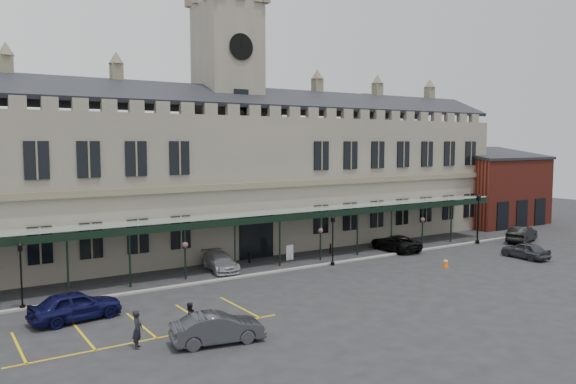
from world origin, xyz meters
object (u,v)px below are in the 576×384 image
sign_board (290,253)px  car_left_b (218,328)px  traffic_cone (446,262)px  person_a (137,329)px  station_building (229,179)px  car_right_b (522,234)px  car_right_a (525,250)px  car_taxi (220,262)px  person_b (189,318)px  car_van (395,243)px  clock_tower (228,106)px  car_left_a (75,306)px  lamp_post_right (478,214)px  lamp_post_left (21,269)px  lamp_post_mid (333,235)px

sign_board → car_left_b: 19.82m
traffic_cone → person_a: 26.27m
car_left_b → person_a: bearing=77.7°
station_building → car_right_b: 29.15m
station_building → car_right_a: bearing=-42.8°
car_taxi → car_right_b: car_right_b is taller
car_right_b → person_b: (-37.89, -6.73, -0.01)m
station_building → car_left_b: bearing=-118.5°
car_taxi → car_van: size_ratio=0.92×
station_building → person_b: 23.72m
person_a → clock_tower: bearing=-8.3°
car_left_b → car_left_a: bearing=44.5°
traffic_cone → car_van: car_van is taller
car_taxi → car_right_a: car_right_a is taller
clock_tower → car_left_a: 25.18m
station_building → sign_board: size_ratio=48.00×
car_left_a → person_b: size_ratio=3.06×
clock_tower → car_taxi: (-4.68, -7.67, -12.43)m
car_right_b → lamp_post_right: bearing=46.7°
car_left_b → lamp_post_right: bearing=-61.5°
lamp_post_right → person_a: bearing=-165.7°
clock_tower → car_taxi: clock_tower is taller
lamp_post_left → lamp_post_mid: lamp_post_mid is taller
car_taxi → car_right_b: bearing=-2.2°
lamp_post_right → car_taxi: lamp_post_right is taller
lamp_post_mid → traffic_cone: size_ratio=5.41×
car_left_a → sign_board: bearing=-77.4°
car_taxi → lamp_post_left: bearing=-161.6°
sign_board → car_left_a: bearing=-165.6°
sign_board → car_van: 10.40m
lamp_post_right → person_b: (-33.66, -8.65, -2.12)m
sign_board → car_taxi: (-6.60, -0.36, 0.07)m
car_right_a → car_left_a: bearing=-2.2°
station_building → car_left_b: (-11.71, -21.60, -5.72)m
lamp_post_right → person_b: bearing=-165.6°
traffic_cone → car_right_a: bearing=-9.5°
lamp_post_right → car_van: 9.63m
clock_tower → car_right_b: size_ratio=5.04×
clock_tower → lamp_post_left: size_ratio=6.04×
person_b → car_van: bearing=-170.9°
clock_tower → lamp_post_mid: clock_tower is taller
lamp_post_left → lamp_post_mid: 22.59m
car_taxi → person_a: size_ratio=2.53×
clock_tower → car_van: bearing=-37.0°
person_a → person_b: person_a is taller
person_b → car_right_a: bearing=169.5°
traffic_cone → car_left_a: car_left_a is taller
car_left_a → car_left_b: car_left_a is taller
car_left_b → car_right_b: 38.34m
person_b → car_left_a: bearing=-64.1°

